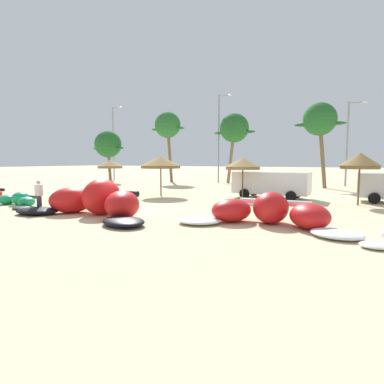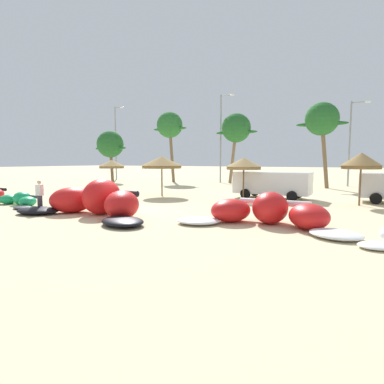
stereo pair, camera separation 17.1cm
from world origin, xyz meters
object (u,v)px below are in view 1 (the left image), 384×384
Objects in this scene: kite_left_of_center at (95,202)px; palm_leftmost at (108,145)px; palm_left at (168,126)px; beach_umbrella_middle at (161,162)px; beach_umbrella_near_van at (110,164)px; beach_umbrella_outermost at (360,161)px; kite_left at (17,200)px; palm_left_of_gap at (234,129)px; lamppost_east_center at (349,139)px; lamppost_west at (114,140)px; lamppost_west_center at (220,135)px; kite_center at (268,213)px; person_near_kites at (39,196)px; palm_center_left at (320,120)px; beach_umbrella_near_palms at (243,164)px; parked_car_second at (270,183)px.

palm_leftmost is (-16.82, 19.42, 3.98)m from kite_left_of_center.
beach_umbrella_middle is at bearing -59.95° from palm_left.
beach_umbrella_outermost reaches higher than beach_umbrella_near_van.
beach_umbrella_outermost reaches higher than kite_left_of_center.
beach_umbrella_middle is (4.71, 8.21, 2.20)m from kite_left.
palm_left_of_gap is 0.94× the size of lamppost_east_center.
lamppost_west is 1.19× the size of lamppost_east_center.
kite_center is at bearing -62.81° from lamppost_west_center.
palm_leftmost is (-24.68, 17.82, 4.13)m from kite_center.
palm_center_left reaches higher than person_near_kites.
lamppost_east_center reaches higher than beach_umbrella_middle.
kite_left_of_center is 2.62× the size of beach_umbrella_middle.
palm_leftmost is 0.74× the size of lamppost_east_center.
palm_center_left is 0.95× the size of lamppost_east_center.
kite_left_of_center is at bearing -112.76° from beach_umbrella_near_palms.
beach_umbrella_outermost is 0.30× the size of lamppost_west_center.
palm_left_of_gap is (-9.73, 22.36, 5.80)m from kite_center.
kite_left is 2.83× the size of person_near_kites.
palm_left is at bearing 120.05° from beach_umbrella_middle.
lamppost_west reaches higher than beach_umbrella_middle.
beach_umbrella_near_palms is 0.35× the size of palm_left_of_gap.
palm_left is 8.33m from palm_left_of_gap.
lamppost_west is (-13.17, 23.51, 5.32)m from kite_left.
kite_left is at bearing -119.84° from beach_umbrella_middle.
beach_umbrella_middle is at bearing 102.79° from kite_left_of_center.
palm_left_of_gap is (4.81, 23.51, 6.01)m from kite_left.
beach_umbrella_middle is at bearing -83.12° from lamppost_west_center.
palm_leftmost reaches higher than beach_umbrella_near_palms.
person_near_kites is 29.33m from lamppost_east_center.
palm_left_of_gap is at bearing 86.73° from person_near_kites.
palm_center_left is (3.52, 12.07, 4.05)m from beach_umbrella_near_palms.
palm_leftmost is (-13.55, 20.00, 3.82)m from person_near_kites.
beach_umbrella_outermost is 29.58m from palm_leftmost.
lamppost_west is at bearing 130.05° from beach_umbrella_near_van.
kite_left_of_center is 26.00m from palm_leftmost.
beach_umbrella_near_palms is (12.67, -0.98, 0.10)m from beach_umbrella_near_van.
beach_umbrella_middle is 0.60× the size of parked_car_second.
beach_umbrella_near_palms is at bearing -61.87° from lamppost_west_center.
palm_center_left is at bearing -13.45° from lamppost_west_center.
beach_umbrella_near_van is 6.94m from beach_umbrella_middle.
person_near_kites is 30.00m from lamppost_west.
palm_left_of_gap is (8.21, 1.28, -0.62)m from palm_left.
palm_center_left is (17.64, -0.98, -0.46)m from palm_left.
palm_center_left is 4.63m from lamppost_east_center.
person_near_kites is 25.42m from palm_center_left.
kite_center is 2.74× the size of beach_umbrella_near_van.
kite_center is 11.35m from person_near_kites.
beach_umbrella_near_van is 0.26× the size of lamppost_west.
beach_umbrella_near_van is at bearing 151.34° from kite_center.
lamppost_west_center is at bearing 15.83° from palm_left.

